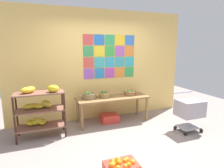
# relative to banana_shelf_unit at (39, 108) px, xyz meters

# --- Properties ---
(ground) EXTENTS (9.19, 9.19, 0.00)m
(ground) POSITION_rel_banana_shelf_unit_xyz_m (1.51, -0.96, -0.60)
(ground) COLOR gray
(back_wall_with_art) EXTENTS (4.57, 0.07, 2.73)m
(back_wall_with_art) POSITION_rel_banana_shelf_unit_xyz_m (1.52, 0.66, 0.77)
(back_wall_with_art) COLOR #EFC568
(back_wall_with_art) RESTS_ON ground
(banana_shelf_unit) EXTENTS (0.94, 0.48, 1.08)m
(banana_shelf_unit) POSITION_rel_banana_shelf_unit_xyz_m (0.00, 0.00, 0.00)
(banana_shelf_unit) COLOR #361B14
(banana_shelf_unit) RESTS_ON ground
(display_table) EXTENTS (1.74, 0.61, 0.63)m
(display_table) POSITION_rel_banana_shelf_unit_xyz_m (1.67, 0.23, -0.04)
(display_table) COLOR olive
(display_table) RESTS_ON ground
(fruit_basket_centre) EXTENTS (0.33, 0.33, 0.13)m
(fruit_basket_centre) POSITION_rel_banana_shelf_unit_xyz_m (2.14, 0.26, 0.09)
(fruit_basket_centre) COLOR olive
(fruit_basket_centre) RESTS_ON display_table
(fruit_basket_left) EXTENTS (0.29, 0.29, 0.16)m
(fruit_basket_left) POSITION_rel_banana_shelf_unit_xyz_m (1.47, 0.25, 0.11)
(fruit_basket_left) COLOR olive
(fruit_basket_left) RESTS_ON display_table
(fruit_basket_back_left) EXTENTS (0.33, 0.33, 0.18)m
(fruit_basket_back_left) POSITION_rel_banana_shelf_unit_xyz_m (1.10, 0.27, 0.11)
(fruit_basket_back_left) COLOR olive
(fruit_basket_back_left) RESTS_ON display_table
(produce_crate_under_table) EXTENTS (0.42, 0.34, 0.19)m
(produce_crate_under_table) POSITION_rel_banana_shelf_unit_xyz_m (1.59, 0.23, -0.50)
(produce_crate_under_table) COLOR red
(produce_crate_under_table) RESTS_ON ground
(orange_crate_foreground) EXTENTS (0.48, 0.34, 0.20)m
(orange_crate_foreground) POSITION_rel_banana_shelf_unit_xyz_m (1.09, -1.67, -0.51)
(orange_crate_foreground) COLOR red
(orange_crate_foreground) RESTS_ON ground
(shopping_cart) EXTENTS (0.53, 0.47, 0.83)m
(shopping_cart) POSITION_rel_banana_shelf_unit_xyz_m (3.03, -0.87, -0.11)
(shopping_cart) COLOR black
(shopping_cart) RESTS_ON ground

